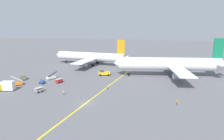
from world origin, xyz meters
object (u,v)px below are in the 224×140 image
(gse_stair_truck_yellow, at_px, (16,83))
(ground_crew_wing_walker_right, at_px, (63,93))
(ground_crew_ramp_agent_by_cones, at_px, (177,102))
(gse_baggage_cart_near_cluster, at_px, (59,81))
(gse_container_dolly_flat, at_px, (23,77))
(gse_belt_loader_portside, at_px, (51,77))
(gse_catering_truck_tall, at_px, (6,86))
(ground_crew_marshaller_foreground, at_px, (107,87))
(airliner_being_pushed, at_px, (170,64))
(airliner_at_gate_left, at_px, (91,57))
(pushback_tug, at_px, (104,73))
(gse_gpu_cart_small, at_px, (42,82))
(gse_baggage_cart_trailing, at_px, (39,90))

(gse_stair_truck_yellow, relative_size, ground_crew_wing_walker_right, 2.99)
(gse_stair_truck_yellow, distance_m, ground_crew_ramp_agent_by_cones, 59.93)
(gse_baggage_cart_near_cluster, bearing_deg, gse_container_dolly_flat, 177.83)
(ground_crew_wing_walker_right, bearing_deg, gse_belt_loader_portside, 130.32)
(gse_catering_truck_tall, xyz_separation_m, gse_container_dolly_flat, (-3.94, 14.12, -0.58))
(gse_baggage_cart_near_cluster, relative_size, ground_crew_marshaller_foreground, 1.86)
(gse_baggage_cart_near_cluster, bearing_deg, airliner_being_pushed, 25.34)
(airliner_at_gate_left, xyz_separation_m, gse_baggage_cart_near_cluster, (0.06, -39.98, -4.01))
(airliner_being_pushed, relative_size, gse_stair_truck_yellow, 10.55)
(gse_belt_loader_portside, bearing_deg, gse_catering_truck_tall, -112.64)
(pushback_tug, height_order, gse_gpu_cart_small, pushback_tug)
(gse_container_dolly_flat, relative_size, gse_belt_loader_portside, 0.79)
(gse_catering_truck_tall, bearing_deg, gse_container_dolly_flat, 105.61)
(ground_crew_ramp_agent_by_cones, bearing_deg, gse_baggage_cart_trailing, 178.93)
(gse_catering_truck_tall, relative_size, gse_stair_truck_yellow, 1.28)
(gse_container_dolly_flat, distance_m, ground_crew_wing_walker_right, 29.31)
(gse_stair_truck_yellow, height_order, ground_crew_ramp_agent_by_cones, gse_stair_truck_yellow)
(gse_stair_truck_yellow, bearing_deg, gse_container_dolly_flat, 110.80)
(ground_crew_ramp_agent_by_cones, bearing_deg, gse_catering_truck_tall, -179.75)
(gse_container_dolly_flat, bearing_deg, gse_baggage_cart_near_cluster, -2.17)
(ground_crew_wing_walker_right, bearing_deg, ground_crew_ramp_agent_by_cones, -0.53)
(gse_gpu_cart_small, relative_size, gse_belt_loader_portside, 0.49)
(airliner_being_pushed, bearing_deg, gse_stair_truck_yellow, -154.64)
(airliner_at_gate_left, bearing_deg, pushback_tug, -58.17)
(gse_baggage_cart_near_cluster, bearing_deg, ground_crew_ramp_agent_by_cones, -16.36)
(gse_gpu_cart_small, distance_m, ground_crew_marshaller_foreground, 27.38)
(gse_gpu_cart_small, bearing_deg, ground_crew_wing_walker_right, -35.04)
(pushback_tug, xyz_separation_m, ground_crew_wing_walker_right, (-6.23, -29.07, -0.40))
(gse_catering_truck_tall, xyz_separation_m, gse_stair_truck_yellow, (-1.05, 6.50, -0.73))
(gse_container_dolly_flat, height_order, gse_baggage_cart_trailing, gse_container_dolly_flat)
(airliner_at_gate_left, distance_m, airliner_being_pushed, 48.54)
(pushback_tug, xyz_separation_m, gse_stair_truck_yellow, (-29.34, -23.17, -0.21))
(gse_baggage_cart_trailing, height_order, gse_baggage_cart_near_cluster, same)
(airliner_at_gate_left, distance_m, ground_crew_ramp_agent_by_cones, 69.78)
(pushback_tug, xyz_separation_m, gse_baggage_cart_trailing, (-15.88, -28.54, -0.38))
(gse_belt_loader_portside, bearing_deg, pushback_tug, 29.57)
(airliner_at_gate_left, relative_size, gse_baggage_cart_trailing, 15.32)
(gse_stair_truck_yellow, height_order, gse_baggage_cart_near_cluster, gse_stair_truck_yellow)
(airliner_at_gate_left, xyz_separation_m, ground_crew_marshaller_foreground, (21.42, -43.56, -4.01))
(airliner_being_pushed, xyz_separation_m, gse_catering_truck_tall, (-58.28, -34.61, -4.04))
(airliner_at_gate_left, bearing_deg, gse_baggage_cart_trailing, -91.23)
(airliner_at_gate_left, bearing_deg, ground_crew_ramp_agent_by_cones, -49.75)
(gse_container_dolly_flat, height_order, ground_crew_marshaller_foreground, gse_container_dolly_flat)
(pushback_tug, height_order, gse_belt_loader_portside, gse_belt_loader_portside)
(gse_baggage_cart_near_cluster, height_order, ground_crew_wing_walker_right, gse_baggage_cart_near_cluster)
(gse_stair_truck_yellow, bearing_deg, pushback_tug, 38.29)
(pushback_tug, relative_size, ground_crew_wing_walker_right, 5.32)
(gse_belt_loader_portside, bearing_deg, ground_crew_ramp_agent_by_cones, -18.97)
(airliner_being_pushed, height_order, gse_belt_loader_portside, airliner_being_pushed)
(gse_catering_truck_tall, relative_size, gse_container_dolly_flat, 1.61)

